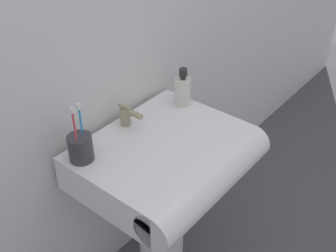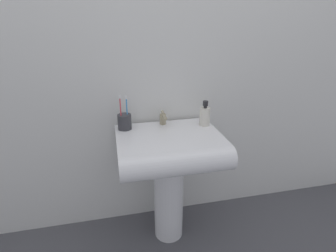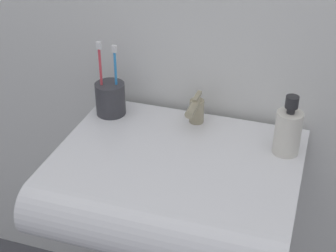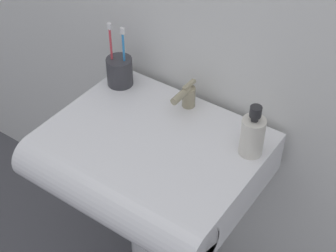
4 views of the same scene
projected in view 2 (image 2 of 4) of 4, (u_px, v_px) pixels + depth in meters
ground_plane at (169, 232)px, 1.80m from camera, size 6.00×6.00×0.00m
wall_back at (159, 48)px, 1.58m from camera, size 5.00×0.05×2.40m
sink_pedestal at (169, 196)px, 1.69m from camera, size 0.19×0.19×0.61m
sink_basin at (171, 149)px, 1.50m from camera, size 0.60×0.50×0.14m
faucet at (164, 118)px, 1.65m from camera, size 0.04×0.11×0.08m
toothbrush_cup at (125, 121)px, 1.58m from camera, size 0.08×0.08×0.22m
soap_bottle at (205, 116)px, 1.63m from camera, size 0.07×0.07×0.16m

